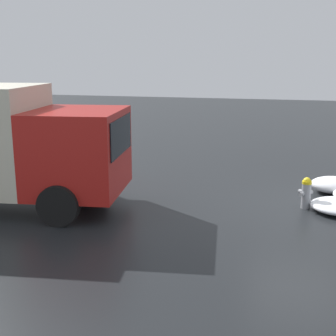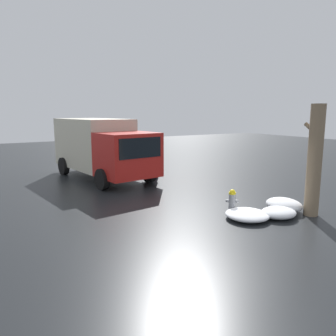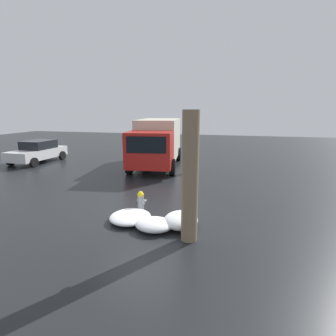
% 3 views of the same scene
% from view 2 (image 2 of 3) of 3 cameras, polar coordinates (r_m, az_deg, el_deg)
% --- Properties ---
extents(ground_plane, '(60.00, 60.00, 0.00)m').
position_cam_2_polar(ground_plane, '(11.01, 11.03, -7.54)').
color(ground_plane, black).
extents(fire_hydrant, '(0.36, 0.37, 0.76)m').
position_cam_2_polar(fire_hydrant, '(10.91, 11.10, -5.56)').
color(fire_hydrant, gray).
rests_on(fire_hydrant, ground_plane).
extents(tree_trunk, '(0.67, 0.44, 3.49)m').
position_cam_2_polar(tree_trunk, '(11.10, 24.16, 1.20)').
color(tree_trunk, '#7F6B51').
rests_on(tree_trunk, ground_plane).
extents(delivery_truck, '(6.84, 3.33, 2.90)m').
position_cam_2_polar(delivery_truck, '(16.41, -11.50, 3.74)').
color(delivery_truck, red).
rests_on(delivery_truck, ground_plane).
extents(pedestrian, '(0.39, 0.39, 1.78)m').
position_cam_2_polar(pedestrian, '(16.05, -2.17, 1.61)').
color(pedestrian, '#23232D').
rests_on(pedestrian, ground_plane).
extents(snow_pile_by_hydrant, '(0.99, 1.14, 0.33)m').
position_cam_2_polar(snow_pile_by_hydrant, '(10.78, 18.69, -7.37)').
color(snow_pile_by_hydrant, white).
rests_on(snow_pile_by_hydrant, ground_plane).
extents(snow_pile_curbside, '(1.35, 1.31, 0.28)m').
position_cam_2_polar(snow_pile_curbside, '(10.39, 13.62, -7.90)').
color(snow_pile_curbside, white).
rests_on(snow_pile_curbside, ground_plane).
extents(snow_pile_by_tree, '(1.24, 1.03, 0.42)m').
position_cam_2_polar(snow_pile_by_tree, '(11.54, 19.53, -6.03)').
color(snow_pile_by_tree, white).
rests_on(snow_pile_by_tree, ground_plane).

